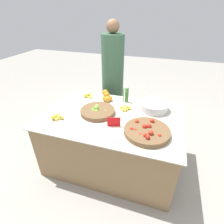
# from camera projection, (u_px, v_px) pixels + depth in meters

# --- Properties ---
(ground_plane) EXTENTS (12.00, 12.00, 0.00)m
(ground_plane) POSITION_uv_depth(u_px,v_px,m) (112.00, 160.00, 2.44)
(ground_plane) COLOR #A39E93
(market_table) EXTENTS (1.63, 1.08, 0.73)m
(market_table) POSITION_uv_depth(u_px,v_px,m) (112.00, 139.00, 2.26)
(market_table) COLOR olive
(market_table) RESTS_ON ground_plane
(lime_bowl) EXTENTS (0.41, 0.41, 0.09)m
(lime_bowl) POSITION_uv_depth(u_px,v_px,m) (98.00, 111.00, 2.11)
(lime_bowl) COLOR brown
(lime_bowl) RESTS_ON market_table
(tomato_basket) EXTENTS (0.46, 0.46, 0.10)m
(tomato_basket) POSITION_uv_depth(u_px,v_px,m) (147.00, 131.00, 1.76)
(tomato_basket) COLOR brown
(tomato_basket) RESTS_ON market_table
(orange_pile) EXTENTS (0.15, 0.15, 0.14)m
(orange_pile) POSITION_uv_depth(u_px,v_px,m) (107.00, 97.00, 2.38)
(orange_pile) COLOR orange
(orange_pile) RESTS_ON market_table
(metal_bowl) EXTENTS (0.36, 0.36, 0.10)m
(metal_bowl) POSITION_uv_depth(u_px,v_px,m) (154.00, 106.00, 2.17)
(metal_bowl) COLOR silver
(metal_bowl) RESTS_ON market_table
(price_sign) EXTENTS (0.14, 0.05, 0.11)m
(price_sign) POSITION_uv_depth(u_px,v_px,m) (114.00, 122.00, 1.86)
(price_sign) COLOR red
(price_sign) RESTS_ON market_table
(veg_bundle) EXTENTS (0.07, 0.05, 0.20)m
(veg_bundle) POSITION_uv_depth(u_px,v_px,m) (126.00, 95.00, 2.32)
(veg_bundle) COLOR #428438
(veg_bundle) RESTS_ON market_table
(banana_bunch_front_left) EXTENTS (0.16, 0.15, 0.05)m
(banana_bunch_front_left) POSITION_uv_depth(u_px,v_px,m) (125.00, 108.00, 2.18)
(banana_bunch_front_left) COLOR #EFDB4C
(banana_bunch_front_left) RESTS_ON market_table
(banana_bunch_front_right) EXTENTS (0.17, 0.14, 0.06)m
(banana_bunch_front_right) POSITION_uv_depth(u_px,v_px,m) (57.00, 117.00, 1.99)
(banana_bunch_front_right) COLOR #EFDB4C
(banana_bunch_front_right) RESTS_ON market_table
(banana_bunch_middle_right) EXTENTS (0.15, 0.14, 0.06)m
(banana_bunch_middle_right) POSITION_uv_depth(u_px,v_px,m) (88.00, 95.00, 2.48)
(banana_bunch_middle_right) COLOR #EFDB4C
(banana_bunch_middle_right) RESTS_ON market_table
(vendor_person) EXTENTS (0.35, 0.35, 1.70)m
(vendor_person) POSITION_uv_depth(u_px,v_px,m) (113.00, 82.00, 2.85)
(vendor_person) COLOR #385B42
(vendor_person) RESTS_ON ground_plane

